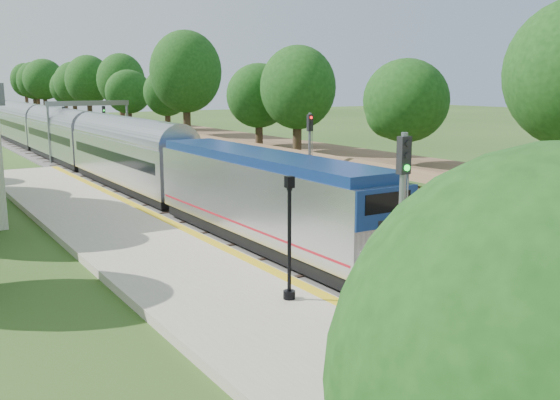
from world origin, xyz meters
TOP-DOWN VIEW (x-y plane):
  - trackbed at (2.00, 60.00)m, footprint 9.50×170.00m
  - platform at (-5.20, 16.00)m, footprint 6.40×68.00m
  - yellow_stripe at (-2.35, 16.00)m, footprint 0.55×68.00m
  - embankment at (10.35, 60.00)m, footprint 10.64×170.00m
  - signal_gantry at (2.47, 54.99)m, footprint 8.40×0.38m
  - train at (0.00, 76.59)m, footprint 3.00×140.68m
  - lamppost_far at (-3.60, 8.38)m, footprint 0.44×0.44m
  - signal_platform at (-2.90, 3.52)m, footprint 0.37×0.29m
  - signal_farside at (6.20, 21.10)m, footprint 0.34×0.27m

SIDE VIEW (x-z plane):
  - trackbed at x=2.00m, z-range -0.07..0.21m
  - platform at x=-5.20m, z-range 0.00..0.38m
  - yellow_stripe at x=-2.35m, z-range 0.38..0.39m
  - embankment at x=10.35m, z-range -3.89..7.80m
  - train at x=0.00m, z-range 0.05..4.46m
  - lamppost_far at x=-3.60m, z-range 0.14..4.59m
  - signal_farside at x=6.20m, z-range 0.80..6.93m
  - signal_platform at x=-2.90m, z-range 1.10..7.35m
  - signal_gantry at x=2.47m, z-range 1.72..7.92m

